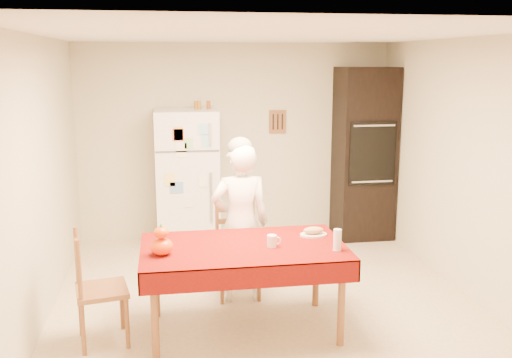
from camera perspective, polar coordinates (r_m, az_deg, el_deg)
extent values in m
plane|color=tan|center=(5.59, 1.00, -12.30)|extent=(4.50, 4.50, 0.00)
cube|color=beige|center=(7.40, -2.06, 3.77)|extent=(4.00, 0.02, 2.50)
cube|color=beige|center=(3.09, 8.56, -7.78)|extent=(4.00, 0.02, 2.50)
cube|color=beige|center=(5.24, -21.03, -0.34)|extent=(0.02, 4.50, 2.50)
cube|color=beige|center=(5.89, 20.57, 0.96)|extent=(0.02, 4.50, 2.50)
cube|color=white|center=(5.11, 1.10, 14.26)|extent=(4.00, 4.50, 0.02)
cube|color=brown|center=(7.44, 2.17, 5.75)|extent=(0.22, 0.02, 0.30)
cube|color=white|center=(7.05, -6.90, -0.01)|extent=(0.75, 0.70, 1.70)
cube|color=silver|center=(6.60, -4.61, 4.52)|extent=(0.03, 0.03, 0.25)
cube|color=silver|center=(6.74, -4.51, -1.82)|extent=(0.03, 0.03, 0.60)
cube|color=black|center=(7.49, 10.74, 2.51)|extent=(0.70, 0.60, 2.20)
cube|color=black|center=(7.20, 11.59, 2.50)|extent=(0.59, 0.02, 0.80)
cylinder|color=brown|center=(4.54, -10.09, -13.46)|extent=(0.06, 0.06, 0.71)
cylinder|color=brown|center=(5.26, -9.99, -9.86)|extent=(0.06, 0.06, 0.71)
cylinder|color=brown|center=(4.74, 8.53, -12.29)|extent=(0.06, 0.06, 0.71)
cylinder|color=brown|center=(5.43, 6.01, -9.03)|extent=(0.06, 0.06, 0.71)
cube|color=brown|center=(4.80, -1.27, -7.03)|extent=(1.60, 0.90, 0.04)
cube|color=#4F0405|center=(4.80, -1.27, -6.73)|extent=(1.70, 1.00, 0.01)
cylinder|color=brown|center=(5.49, -3.43, -10.31)|extent=(0.04, 0.04, 0.43)
cylinder|color=brown|center=(5.81, -3.85, -9.07)|extent=(0.04, 0.04, 0.43)
cylinder|color=brown|center=(5.54, 0.32, -10.07)|extent=(0.04, 0.04, 0.43)
cylinder|color=brown|center=(5.86, -0.31, -8.86)|extent=(0.04, 0.04, 0.43)
cube|color=brown|center=(5.59, -1.83, -7.32)|extent=(0.43, 0.41, 0.04)
cube|color=brown|center=(5.68, -2.11, -4.38)|extent=(0.36, 0.04, 0.50)
cylinder|color=brown|center=(4.82, -12.75, -13.90)|extent=(0.04, 0.04, 0.43)
cylinder|color=brown|center=(4.80, -16.91, -14.24)|extent=(0.04, 0.04, 0.43)
cylinder|color=brown|center=(5.14, -13.27, -12.21)|extent=(0.04, 0.04, 0.43)
cylinder|color=brown|center=(5.12, -17.13, -12.53)|extent=(0.04, 0.04, 0.43)
cube|color=brown|center=(4.87, -15.16, -10.69)|extent=(0.47, 0.49, 0.04)
cube|color=brown|center=(4.78, -17.37, -8.07)|extent=(0.10, 0.36, 0.50)
imported|color=white|center=(5.41, -1.56, -4.45)|extent=(0.56, 0.37, 1.53)
cylinder|color=silver|center=(4.75, 1.60, -6.21)|extent=(0.08, 0.08, 0.10)
ellipsoid|color=red|center=(4.61, -9.41, -6.68)|extent=(0.18, 0.18, 0.14)
ellipsoid|color=#E15005|center=(4.58, -9.46, -5.31)|extent=(0.12, 0.12, 0.09)
cylinder|color=silver|center=(4.70, 8.13, -6.03)|extent=(0.07, 0.07, 0.18)
cylinder|color=silver|center=(5.07, 5.76, -5.57)|extent=(0.24, 0.24, 0.02)
ellipsoid|color=#98704B|center=(5.06, 5.77, -5.13)|extent=(0.18, 0.10, 0.06)
cylinder|color=#885C18|center=(6.98, -6.04, 7.36)|extent=(0.05, 0.05, 0.10)
cylinder|color=#99611B|center=(6.98, -5.73, 7.37)|extent=(0.05, 0.05, 0.10)
cylinder|color=brown|center=(6.99, -4.78, 7.39)|extent=(0.05, 0.05, 0.10)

